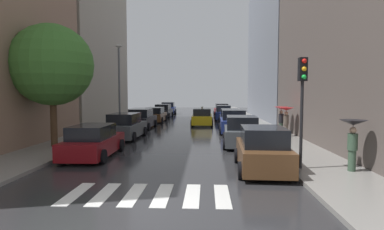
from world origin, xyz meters
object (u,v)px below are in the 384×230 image
object	(u,v)px
parked_car_right_third	(233,122)
parked_car_right_fifth	(224,113)
pedestrian_foreground	(353,134)
parked_car_left_nearest	(93,142)
parked_car_left_fifth	(163,111)
pedestrian_near_tree	(286,115)
pedestrian_by_kerb	(281,114)
traffic_light_right_corner	(302,88)
street_tree_left	(52,65)
parked_car_left_third	(142,119)
taxi_midroad	(202,117)
parked_car_right_nearest	(263,151)
parked_car_left_sixth	(168,109)
parked_car_right_fourth	(230,118)
parked_car_left_fourth	(155,115)
lamp_post_left	(119,80)
parked_car_right_sixth	(221,110)
parked_car_left_second	(125,127)
parked_car_right_second	(241,132)

from	to	relation	value
parked_car_right_third	parked_car_right_fifth	distance (m)	11.86
parked_car_right_fifth	pedestrian_foreground	distance (m)	24.38
parked_car_left_nearest	parked_car_left_fifth	distance (m)	24.96
pedestrian_near_tree	pedestrian_by_kerb	bearing A→B (deg)	150.68
pedestrian_foreground	traffic_light_right_corner	xyz separation A→B (m)	(-1.81, 0.32, 1.74)
pedestrian_by_kerb	street_tree_left	size ratio (longest dim) A/B	0.29
parked_car_left_third	pedestrian_near_tree	xyz separation A→B (m)	(11.16, -5.56, 0.79)
parked_car_left_fifth	taxi_midroad	world-z (taller)	taxi_midroad
traffic_light_right_corner	pedestrian_near_tree	bearing A→B (deg)	79.27
parked_car_right_fifth	pedestrian_near_tree	bearing A→B (deg)	-163.73
pedestrian_foreground	pedestrian_near_tree	bearing A→B (deg)	-127.86
parked_car_right_fifth	street_tree_left	world-z (taller)	street_tree_left
parked_car_right_nearest	street_tree_left	bearing A→B (deg)	69.78
parked_car_left_sixth	parked_car_right_fourth	world-z (taller)	parked_car_left_sixth
parked_car_left_fourth	lamp_post_left	world-z (taller)	lamp_post_left
pedestrian_foreground	traffic_light_right_corner	bearing A→B (deg)	-48.05
parked_car_right_sixth	traffic_light_right_corner	size ratio (longest dim) A/B	0.98
parked_car_left_nearest	traffic_light_right_corner	world-z (taller)	traffic_light_right_corner
traffic_light_right_corner	parked_car_right_nearest	bearing A→B (deg)	174.81
parked_car_left_fifth	lamp_post_left	size ratio (longest dim) A/B	0.64
parked_car_left_fifth	lamp_post_left	bearing A→B (deg)	175.13
street_tree_left	pedestrian_by_kerb	bearing A→B (deg)	23.06
parked_car_left_second	parked_car_left_fifth	xyz separation A→B (m)	(-0.02, 18.77, -0.02)
parked_car_left_second	parked_car_right_second	distance (m)	8.04
parked_car_left_fifth	parked_car_right_third	bearing A→B (deg)	-151.43
parked_car_left_second	parked_car_left_fourth	world-z (taller)	parked_car_left_second
parked_car_left_nearest	parked_car_right_sixth	distance (m)	28.35
parked_car_left_fourth	pedestrian_near_tree	size ratio (longest dim) A/B	2.37
parked_car_right_nearest	parked_car_right_fifth	bearing A→B (deg)	3.01
pedestrian_foreground	parked_car_left_fourth	bearing A→B (deg)	-100.74
parked_car_left_third	parked_car_left_fourth	world-z (taller)	parked_car_left_third
pedestrian_by_kerb	parked_car_left_third	bearing A→B (deg)	-137.75
pedestrian_near_tree	parked_car_left_sixth	bearing A→B (deg)	172.47
parked_car_right_second	pedestrian_by_kerb	xyz separation A→B (m)	(3.35, 4.53, 0.76)
parked_car_left_second	parked_car_right_nearest	size ratio (longest dim) A/B	1.10
parked_car_left_nearest	parked_car_right_sixth	size ratio (longest dim) A/B	1.08
parked_car_right_second	pedestrian_foreground	size ratio (longest dim) A/B	2.16
parked_car_left_second	parked_car_right_sixth	world-z (taller)	parked_car_left_second
parked_car_left_third	parked_car_left_fourth	size ratio (longest dim) A/B	0.95
taxi_midroad	traffic_light_right_corner	xyz separation A→B (m)	(4.10, -17.80, 2.52)
pedestrian_foreground	pedestrian_by_kerb	xyz separation A→B (m)	(-0.11, 10.79, 0.03)
parked_car_right_second	parked_car_right_sixth	world-z (taller)	parked_car_right_second
traffic_light_right_corner	parked_car_right_sixth	bearing A→B (deg)	93.21
parked_car_left_nearest	parked_car_left_third	world-z (taller)	parked_car_left_third
parked_car_right_second	street_tree_left	world-z (taller)	street_tree_left
parked_car_right_third	street_tree_left	distance (m)	13.38
parked_car_left_second	parked_car_right_fourth	bearing A→B (deg)	-39.01
parked_car_right_sixth	pedestrian_by_kerb	distance (m)	19.66
parked_car_left_fourth	street_tree_left	bearing A→B (deg)	170.18
parked_car_left_fourth	parked_car_right_sixth	size ratio (longest dim) A/B	1.10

